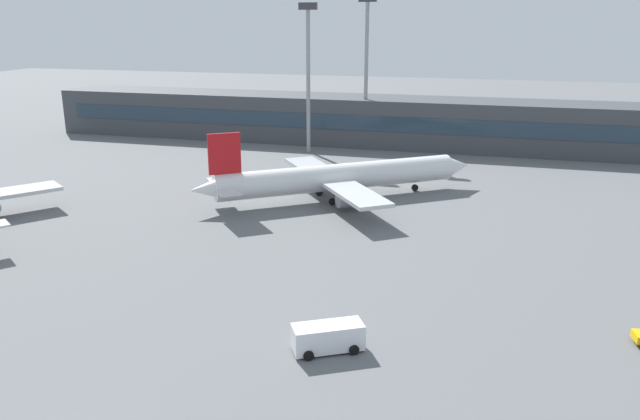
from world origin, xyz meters
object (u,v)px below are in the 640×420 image
Objects in this scene: airplane_mid at (340,177)px; floodlight_tower_east at (366,62)px; floodlight_tower_west at (308,68)px; service_van_white at (328,337)px.

airplane_mid is 1.24× the size of floodlight_tower_east.
airplane_mid is 1.31× the size of floodlight_tower_west.
service_van_white is 0.21× the size of floodlight_tower_west.
service_van_white is 0.20× the size of floodlight_tower_east.
floodlight_tower_east is (-13.19, 76.08, 14.67)m from service_van_white.
floodlight_tower_east is at bearing 39.69° from floodlight_tower_west.
airplane_mid is 6.19× the size of service_van_white.
service_van_white is at bearing -80.16° from floodlight_tower_east.
floodlight_tower_east reaches higher than airplane_mid.
floodlight_tower_west is at bearing -140.31° from floodlight_tower_east.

